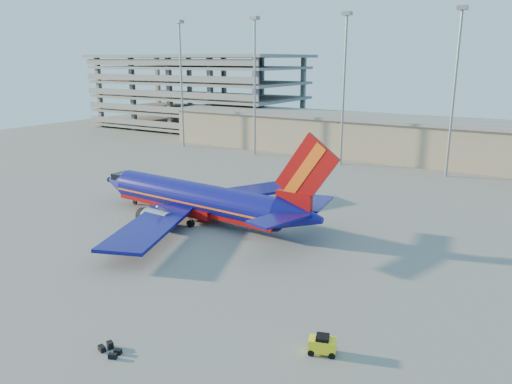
% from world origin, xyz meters
% --- Properties ---
extents(ground, '(220.00, 220.00, 0.00)m').
position_xyz_m(ground, '(0.00, 0.00, 0.00)').
color(ground, slate).
rests_on(ground, ground).
extents(terminal_building, '(122.00, 16.00, 8.50)m').
position_xyz_m(terminal_building, '(10.00, 58.00, 4.32)').
color(terminal_building, gray).
rests_on(terminal_building, ground).
extents(parking_garage, '(62.00, 32.00, 21.40)m').
position_xyz_m(parking_garage, '(-62.00, 74.05, 11.73)').
color(parking_garage, slate).
rests_on(parking_garage, ground).
extents(light_mast_row, '(101.60, 1.60, 28.65)m').
position_xyz_m(light_mast_row, '(5.00, 46.00, 17.55)').
color(light_mast_row, gray).
rests_on(light_mast_row, ground).
extents(aircraft_main, '(37.52, 36.02, 12.70)m').
position_xyz_m(aircraft_main, '(-6.61, 3.30, 2.71)').
color(aircraft_main, navy).
rests_on(aircraft_main, ground).
extents(baggage_tug, '(2.21, 1.73, 1.39)m').
position_xyz_m(baggage_tug, '(19.29, -16.27, 0.72)').
color(baggage_tug, yellow).
rests_on(baggage_tug, ground).
extents(luggage_pile, '(2.07, 1.38, 0.50)m').
position_xyz_m(luggage_pile, '(6.40, -24.05, 0.21)').
color(luggage_pile, black).
rests_on(luggage_pile, ground).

